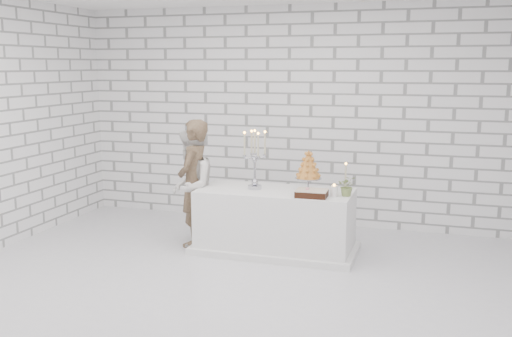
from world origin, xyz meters
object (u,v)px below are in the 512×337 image
object	(u,v)px
groom	(194,183)
bride	(192,187)
candelabra	(255,159)
cake_table	(275,221)
croquembouche	(308,170)

from	to	relation	value
groom	bride	distance (m)	0.07
bride	candelabra	size ratio (longest dim) A/B	2.04
cake_table	bride	distance (m)	1.12
groom	candelabra	world-z (taller)	groom
candelabra	cake_table	bearing A→B (deg)	2.81
bride	croquembouche	size ratio (longest dim) A/B	2.99
groom	candelabra	bearing A→B (deg)	88.02
cake_table	croquembouche	distance (m)	0.72
groom	bride	bearing A→B (deg)	-121.43
bride	croquembouche	world-z (taller)	bride
croquembouche	cake_table	bearing A→B (deg)	-165.05
bride	candelabra	xyz separation A→B (m)	(0.82, -0.01, 0.38)
cake_table	croquembouche	bearing A→B (deg)	14.95
croquembouche	groom	bearing A→B (deg)	-174.90
groom	candelabra	xyz separation A→B (m)	(0.78, 0.01, 0.33)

